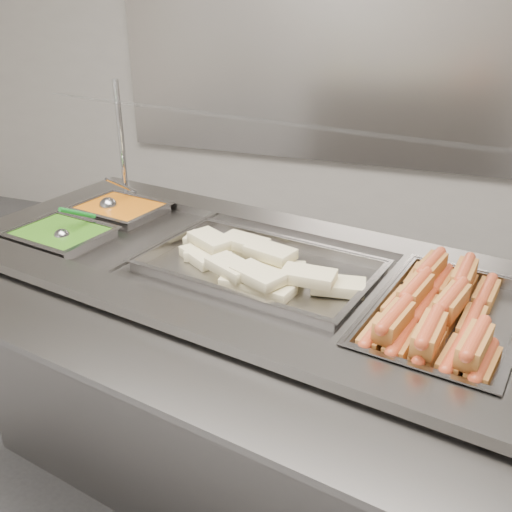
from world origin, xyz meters
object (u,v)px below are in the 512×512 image
(steam_counter, at_px, (244,378))
(pan_wraps, at_px, (259,271))
(serving_spoon, at_px, (65,232))
(sneeze_guard, at_px, (279,128))
(ladle, at_px, (109,205))
(pan_hotdogs, at_px, (445,327))

(steam_counter, height_order, pan_wraps, pan_wraps)
(steam_counter, bearing_deg, serving_spoon, -176.88)
(sneeze_guard, relative_size, ladle, 8.68)
(pan_hotdogs, height_order, pan_wraps, same)
(steam_counter, distance_m, sneeze_guard, 0.81)
(steam_counter, xyz_separation_m, pan_wraps, (0.06, -0.01, 0.41))
(steam_counter, distance_m, ladle, 0.80)
(steam_counter, bearing_deg, ladle, 158.63)
(serving_spoon, bearing_deg, pan_hotdogs, -3.68)
(ladle, distance_m, serving_spoon, 0.28)
(pan_hotdogs, relative_size, ladle, 3.13)
(steam_counter, xyz_separation_m, ladle, (-0.62, 0.24, 0.44))
(pan_hotdogs, bearing_deg, steam_counter, 169.43)
(sneeze_guard, bearing_deg, pan_wraps, -85.23)
(steam_counter, relative_size, sneeze_guard, 1.19)
(steam_counter, xyz_separation_m, pan_hotdogs, (0.59, -0.11, 0.39))
(steam_counter, bearing_deg, sneeze_guard, 79.43)
(pan_hotdogs, distance_m, ladle, 1.26)
(pan_wraps, bearing_deg, serving_spoon, -178.05)
(pan_hotdogs, bearing_deg, sneeze_guard, 150.15)
(steam_counter, height_order, serving_spoon, serving_spoon)
(pan_wraps, relative_size, ladle, 3.84)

